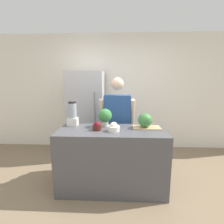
{
  "coord_description": "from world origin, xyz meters",
  "views": [
    {
      "loc": [
        0.12,
        -2.06,
        1.6
      ],
      "look_at": [
        0.0,
        0.37,
        1.14
      ],
      "focal_mm": 28.0,
      "sensor_mm": 36.0,
      "label": 1
    }
  ],
  "objects_px": {
    "person": "(117,124)",
    "watermelon": "(145,120)",
    "bowl_cherries": "(97,126)",
    "bowl_cream": "(114,128)",
    "potted_plant": "(105,116)",
    "refrigerator": "(87,113)",
    "blender": "(73,115)"
  },
  "relations": [
    {
      "from": "blender",
      "to": "refrigerator",
      "type": "bearing_deg",
      "value": 89.21
    },
    {
      "from": "watermelon",
      "to": "blender",
      "type": "distance_m",
      "value": 1.1
    },
    {
      "from": "person",
      "to": "watermelon",
      "type": "relative_size",
      "value": 7.9
    },
    {
      "from": "bowl_cherries",
      "to": "blender",
      "type": "xyz_separation_m",
      "value": [
        -0.41,
        0.24,
        0.12
      ]
    },
    {
      "from": "person",
      "to": "potted_plant",
      "type": "bearing_deg",
      "value": -113.9
    },
    {
      "from": "person",
      "to": "watermelon",
      "type": "distance_m",
      "value": 0.64
    },
    {
      "from": "bowl_cream",
      "to": "person",
      "type": "bearing_deg",
      "value": 86.71
    },
    {
      "from": "watermelon",
      "to": "blender",
      "type": "height_order",
      "value": "blender"
    },
    {
      "from": "watermelon",
      "to": "potted_plant",
      "type": "xyz_separation_m",
      "value": [
        -0.59,
        0.05,
        0.04
      ]
    },
    {
      "from": "refrigerator",
      "to": "blender",
      "type": "distance_m",
      "value": 1.08
    },
    {
      "from": "bowl_cream",
      "to": "blender",
      "type": "height_order",
      "value": "blender"
    },
    {
      "from": "person",
      "to": "bowl_cream",
      "type": "xyz_separation_m",
      "value": [
        -0.04,
        -0.63,
        0.12
      ]
    },
    {
      "from": "person",
      "to": "watermelon",
      "type": "height_order",
      "value": "person"
    },
    {
      "from": "person",
      "to": "bowl_cherries",
      "type": "bearing_deg",
      "value": -114.56
    },
    {
      "from": "refrigerator",
      "to": "watermelon",
      "type": "height_order",
      "value": "refrigerator"
    },
    {
      "from": "potted_plant",
      "to": "bowl_cherries",
      "type": "bearing_deg",
      "value": -115.83
    },
    {
      "from": "refrigerator",
      "to": "watermelon",
      "type": "bearing_deg",
      "value": -46.75
    },
    {
      "from": "refrigerator",
      "to": "potted_plant",
      "type": "distance_m",
      "value": 1.22
    },
    {
      "from": "refrigerator",
      "to": "blender",
      "type": "xyz_separation_m",
      "value": [
        -0.01,
        -1.06,
        0.19
      ]
    },
    {
      "from": "person",
      "to": "bowl_cherries",
      "type": "xyz_separation_m",
      "value": [
        -0.27,
        -0.6,
        0.12
      ]
    },
    {
      "from": "watermelon",
      "to": "person",
      "type": "bearing_deg",
      "value": 133.05
    },
    {
      "from": "watermelon",
      "to": "bowl_cherries",
      "type": "height_order",
      "value": "watermelon"
    },
    {
      "from": "refrigerator",
      "to": "person",
      "type": "bearing_deg",
      "value": -46.62
    },
    {
      "from": "person",
      "to": "watermelon",
      "type": "bearing_deg",
      "value": -46.95
    },
    {
      "from": "bowl_cherries",
      "to": "bowl_cream",
      "type": "xyz_separation_m",
      "value": [
        0.24,
        -0.04,
        -0.0
      ]
    },
    {
      "from": "bowl_cherries",
      "to": "blender",
      "type": "height_order",
      "value": "blender"
    },
    {
      "from": "bowl_cherries",
      "to": "blender",
      "type": "distance_m",
      "value": 0.49
    },
    {
      "from": "blender",
      "to": "potted_plant",
      "type": "distance_m",
      "value": 0.51
    },
    {
      "from": "bowl_cream",
      "to": "potted_plant",
      "type": "distance_m",
      "value": 0.29
    },
    {
      "from": "person",
      "to": "bowl_cream",
      "type": "height_order",
      "value": "person"
    },
    {
      "from": "bowl_cherries",
      "to": "potted_plant",
      "type": "bearing_deg",
      "value": 64.17
    },
    {
      "from": "person",
      "to": "watermelon",
      "type": "xyz_separation_m",
      "value": [
        0.42,
        -0.45,
        0.18
      ]
    }
  ]
}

